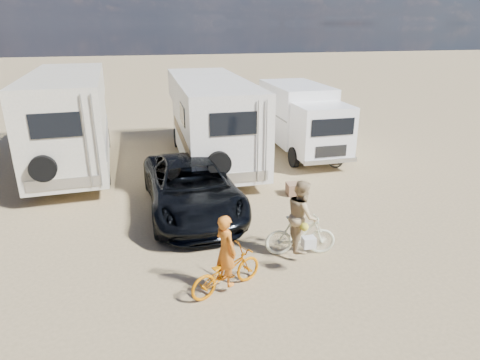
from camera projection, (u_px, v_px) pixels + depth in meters
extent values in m
plane|color=tan|center=(249.00, 242.00, 10.73)|extent=(140.00, 140.00, 0.00)
imported|color=black|center=(191.00, 186.00, 12.33)|extent=(2.73, 5.59, 1.53)
imported|color=#C56701|center=(226.00, 271.00, 8.66)|extent=(1.82, 1.25, 0.90)
imported|color=beige|center=(300.00, 235.00, 10.00)|extent=(1.77, 0.77, 1.03)
imported|color=orange|center=(226.00, 258.00, 8.54)|extent=(0.57, 0.67, 1.56)
imported|color=tan|center=(301.00, 222.00, 9.87)|extent=(0.80, 0.95, 1.75)
imported|color=#262926|center=(321.00, 155.00, 16.29)|extent=(1.82, 1.51, 0.94)
cube|color=#295891|center=(216.00, 181.00, 14.37)|extent=(0.57, 0.48, 0.39)
cube|color=brown|center=(294.00, 189.00, 13.67)|extent=(0.51, 0.51, 0.38)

